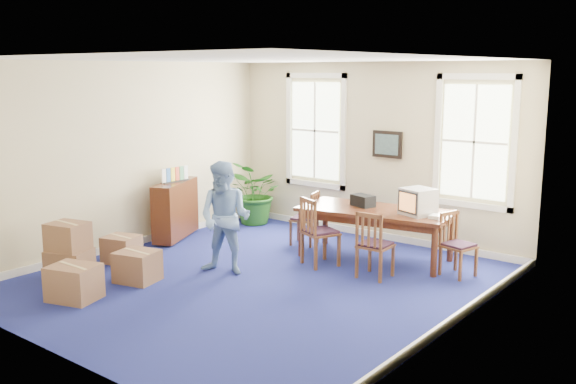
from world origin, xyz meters
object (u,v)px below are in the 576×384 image
Objects in this scene: cardboard_boxes at (85,251)px; potted_plant at (257,193)px; man at (225,218)px; conference_table at (375,234)px; chair_near_left at (321,231)px; crt_tv at (418,202)px; credenza at (176,211)px.

potted_plant is at bearing 94.72° from cardboard_boxes.
conference_table is at bearing 37.26° from man.
potted_plant reaches higher than chair_near_left.
potted_plant is (-3.83, 0.57, -0.40)m from crt_tv.
credenza is at bearing 107.39° from cardboard_boxes.
man is at bearing -115.76° from crt_tv.
conference_table is at bearing -97.58° from chair_near_left.
crt_tv is (0.72, 0.06, 0.62)m from conference_table.
man reaches higher than potted_plant.
crt_tv is 0.29× the size of man.
cardboard_boxes is at bearing 74.24° from chair_near_left.
chair_near_left reaches higher than conference_table.
cardboard_boxes is (0.77, -2.46, -0.06)m from credenza.
credenza reaches higher than conference_table.
man reaches higher than credenza.
credenza is 1.83m from potted_plant.
crt_tv is 0.39× the size of potted_plant.
man reaches higher than chair_near_left.
crt_tv is 0.31× the size of cardboard_boxes.
credenza reaches higher than cardboard_boxes.
conference_table is at bearing 52.61° from cardboard_boxes.
man is (-0.89, -1.23, 0.31)m from chair_near_left.
man reaches higher than cardboard_boxes.
crt_tv is 1.59m from chair_near_left.
chair_near_left is 1.55m from man.
credenza is 1.02× the size of potted_plant.
crt_tv is 0.45× the size of chair_near_left.
conference_table is at bearing -156.55° from crt_tv.
cardboard_boxes is at bearing -97.39° from credenza.
potted_plant is 0.80× the size of cardboard_boxes.
chair_near_left is 3.04m from credenza.
chair_near_left reaches higher than credenza.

